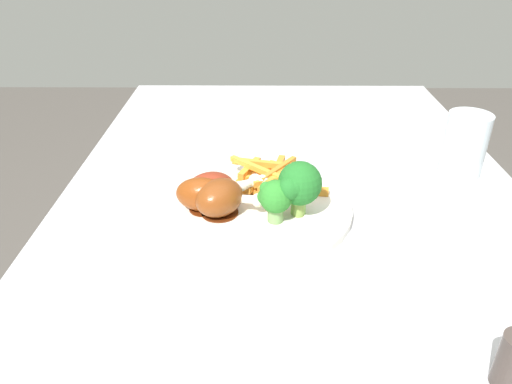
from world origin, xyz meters
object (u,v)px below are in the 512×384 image
object	(u,v)px
broccoli_floret_back	(298,187)
chicken_drumstick_near	(221,197)
dinner_plate	(256,208)
water_glass	(465,144)
dining_table	(296,293)
chicken_drumstick_extra	(214,189)
chicken_drumstick_far	(206,195)
carrot_fries_pile	(269,177)
broccoli_floret_front	(274,198)
broccoli_floret_middle	(299,184)

from	to	relation	value
broccoli_floret_back	chicken_drumstick_near	xyz separation A→B (m)	(-0.00, -0.11, -0.02)
dinner_plate	water_glass	bearing A→B (deg)	110.10
dining_table	chicken_drumstick_extra	distance (m)	0.19
broccoli_floret_back	chicken_drumstick_far	xyz separation A→B (m)	(-0.01, -0.13, -0.02)
broccoli_floret_back	water_glass	distance (m)	0.32
broccoli_floret_back	carrot_fries_pile	size ratio (longest dim) A/B	0.46
chicken_drumstick_near	dining_table	bearing A→B (deg)	72.65
water_glass	chicken_drumstick_extra	bearing A→B (deg)	-73.04
dinner_plate	broccoli_floret_back	world-z (taller)	broccoli_floret_back
broccoli_floret_back	water_glass	xyz separation A→B (m)	(-0.15, 0.28, -0.00)
dinner_plate	chicken_drumstick_extra	xyz separation A→B (m)	(-0.00, -0.06, 0.03)
chicken_drumstick_far	water_glass	bearing A→B (deg)	108.87
dining_table	chicken_drumstick_near	distance (m)	0.18
broccoli_floret_front	water_glass	distance (m)	0.35
dining_table	chicken_drumstick_far	bearing A→B (deg)	-107.26
chicken_drumstick_near	water_glass	size ratio (longest dim) A/B	1.08
broccoli_floret_front	broccoli_floret_middle	distance (m)	0.04
broccoli_floret_middle	chicken_drumstick_near	size ratio (longest dim) A/B	0.72
broccoli_floret_back	chicken_drumstick_far	distance (m)	0.13
chicken_drumstick_extra	water_glass	distance (m)	0.42
broccoli_floret_middle	broccoli_floret_back	distance (m)	0.01
chicken_drumstick_far	chicken_drumstick_extra	world-z (taller)	same
dinner_plate	water_glass	xyz separation A→B (m)	(-0.12, 0.34, 0.05)
broccoli_floret_front	carrot_fries_pile	size ratio (longest dim) A/B	0.42
dinner_plate	carrot_fries_pile	size ratio (longest dim) A/B	1.90
broccoli_floret_middle	broccoli_floret_front	bearing A→B (deg)	-68.02
dinner_plate	chicken_drumstick_extra	world-z (taller)	chicken_drumstick_extra
water_glass	dining_table	bearing A→B (deg)	-57.33
broccoli_floret_middle	chicken_drumstick_extra	distance (m)	0.12
broccoli_floret_middle	water_glass	size ratio (longest dim) A/B	0.78
broccoli_floret_front	chicken_drumstick_far	world-z (taller)	broccoli_floret_front
broccoli_floret_middle	chicken_drumstick_near	distance (m)	0.11
broccoli_floret_front	broccoli_floret_back	distance (m)	0.04
carrot_fries_pile	chicken_drumstick_near	distance (m)	0.11
chicken_drumstick_far	chicken_drumstick_extra	distance (m)	0.02
dining_table	chicken_drumstick_far	distance (m)	0.20
dining_table	broccoli_floret_middle	bearing A→B (deg)	-175.75
broccoli_floret_back	chicken_drumstick_near	size ratio (longest dim) A/B	0.60
dining_table	water_glass	distance (m)	0.37
water_glass	chicken_drumstick_near	bearing A→B (deg)	-69.34
water_glass	broccoli_floret_back	bearing A→B (deg)	-62.37
broccoli_floret_front	carrot_fries_pile	xyz separation A→B (m)	(-0.10, -0.01, -0.02)
dining_table	broccoli_floret_front	distance (m)	0.16
carrot_fries_pile	chicken_drumstick_near	xyz separation A→B (m)	(0.08, -0.07, 0.01)
chicken_drumstick_far	water_glass	xyz separation A→B (m)	(-0.14, 0.41, 0.02)
dining_table	broccoli_floret_front	bearing A→B (deg)	-109.28
dining_table	water_glass	bearing A→B (deg)	122.67
chicken_drumstick_extra	water_glass	world-z (taller)	water_glass
broccoli_floret_back	water_glass	bearing A→B (deg)	117.63
broccoli_floret_middle	dinner_plate	bearing A→B (deg)	-117.88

